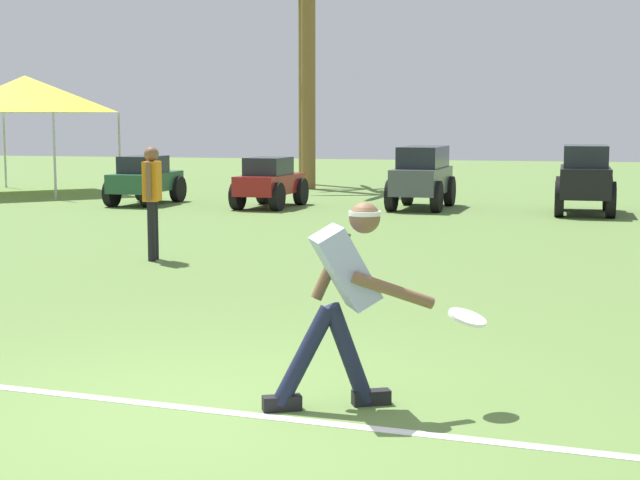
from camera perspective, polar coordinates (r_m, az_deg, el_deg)
The scene contains 12 objects.
ground_plane at distance 6.65m, azimuth -6.54°, elevation -9.95°, with size 80.00×80.00×0.00m, color #597A3A.
field_line_paint at distance 6.68m, azimuth -6.42°, elevation -9.82°, with size 20.21×0.10×0.01m, color white.
frisbee_thrower at distance 6.56m, azimuth 1.38°, elevation -3.05°, with size 1.13×0.55×1.39m.
frisbee_in_flight at distance 6.65m, azimuth 8.56°, elevation -4.48°, with size 0.33×0.33×0.10m.
teammate_near_sideline at distance 13.60m, azimuth -9.74°, elevation 2.76°, with size 0.26×0.50×1.56m.
parked_car_slot_a at distance 22.64m, azimuth -10.14°, elevation 3.49°, with size 1.15×2.23×1.10m.
parked_car_slot_b at distance 21.54m, azimuth -2.95°, elevation 3.41°, with size 1.22×2.26×1.10m.
parked_car_slot_c at distance 21.40m, azimuth 5.96°, elevation 3.78°, with size 1.25×2.44×1.34m.
parked_car_slot_d at distance 20.77m, azimuth 15.16°, elevation 3.53°, with size 1.16×2.35×1.40m.
palm_tree_far_left at distance 29.22m, azimuth -0.98°, elevation 10.54°, with size 3.12×3.31×6.14m.
palm_tree_left_of_centre at distance 27.26m, azimuth -0.69°, elevation 11.10°, with size 3.56×3.67×6.57m.
event_tent at distance 26.71m, azimuth -16.77°, elevation 8.13°, with size 3.70×3.70×3.04m.
Camera 1 is at (2.26, -5.94, 1.94)m, focal length 55.00 mm.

